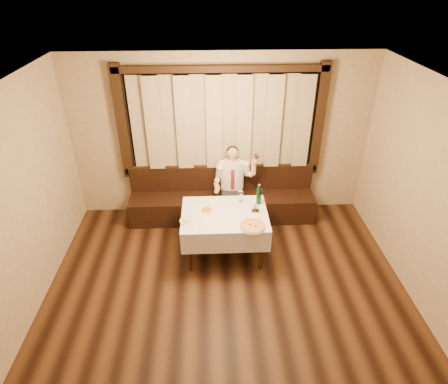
{
  "coord_description": "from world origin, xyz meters",
  "views": [
    {
      "loc": [
        -0.2,
        -2.84,
        3.89
      ],
      "look_at": [
        0.0,
        1.9,
        1.0
      ],
      "focal_mm": 30.0,
      "sensor_mm": 36.0,
      "label": 1
    }
  ],
  "objects_px": {
    "pizza": "(253,226)",
    "green_bottle": "(259,196)",
    "banquette": "(222,201)",
    "cruet_caddy": "(255,209)",
    "pasta_cream": "(188,219)",
    "seated_man": "(233,179)",
    "dining_table": "(225,219)",
    "pasta_red": "(207,209)"
  },
  "relations": [
    {
      "from": "dining_table",
      "to": "pizza",
      "type": "bearing_deg",
      "value": -43.79
    },
    {
      "from": "pasta_cream",
      "to": "green_bottle",
      "type": "distance_m",
      "value": 1.15
    },
    {
      "from": "banquette",
      "to": "seated_man",
      "type": "bearing_deg",
      "value": -26.15
    },
    {
      "from": "seated_man",
      "to": "pasta_cream",
      "type": "bearing_deg",
      "value": -122.45
    },
    {
      "from": "banquette",
      "to": "pasta_cream",
      "type": "xyz_separation_m",
      "value": [
        -0.53,
        -1.2,
        0.48
      ]
    },
    {
      "from": "pasta_cream",
      "to": "seated_man",
      "type": "xyz_separation_m",
      "value": [
        0.71,
        1.12,
        0.01
      ]
    },
    {
      "from": "pasta_red",
      "to": "green_bottle",
      "type": "bearing_deg",
      "value": 12.12
    },
    {
      "from": "green_bottle",
      "to": "cruet_caddy",
      "type": "distance_m",
      "value": 0.25
    },
    {
      "from": "banquette",
      "to": "pizza",
      "type": "height_order",
      "value": "banquette"
    },
    {
      "from": "pasta_cream",
      "to": "green_bottle",
      "type": "relative_size",
      "value": 0.71
    },
    {
      "from": "banquette",
      "to": "cruet_caddy",
      "type": "height_order",
      "value": "banquette"
    },
    {
      "from": "dining_table",
      "to": "green_bottle",
      "type": "distance_m",
      "value": 0.63
    },
    {
      "from": "banquette",
      "to": "pasta_cream",
      "type": "relative_size",
      "value": 13.43
    },
    {
      "from": "green_bottle",
      "to": "cruet_caddy",
      "type": "relative_size",
      "value": 2.88
    },
    {
      "from": "pizza",
      "to": "cruet_caddy",
      "type": "xyz_separation_m",
      "value": [
        0.08,
        0.38,
        0.02
      ]
    },
    {
      "from": "pizza",
      "to": "green_bottle",
      "type": "xyz_separation_m",
      "value": [
        0.16,
        0.6,
        0.13
      ]
    },
    {
      "from": "pasta_red",
      "to": "cruet_caddy",
      "type": "height_order",
      "value": "cruet_caddy"
    },
    {
      "from": "cruet_caddy",
      "to": "seated_man",
      "type": "relative_size",
      "value": 0.09
    },
    {
      "from": "banquette",
      "to": "dining_table",
      "type": "xyz_separation_m",
      "value": [
        0.0,
        -1.02,
        0.34
      ]
    },
    {
      "from": "dining_table",
      "to": "green_bottle",
      "type": "height_order",
      "value": "green_bottle"
    },
    {
      "from": "banquette",
      "to": "green_bottle",
      "type": "height_order",
      "value": "green_bottle"
    },
    {
      "from": "dining_table",
      "to": "pizza",
      "type": "xyz_separation_m",
      "value": [
        0.37,
        -0.36,
        0.12
      ]
    },
    {
      "from": "pizza",
      "to": "green_bottle",
      "type": "height_order",
      "value": "green_bottle"
    },
    {
      "from": "banquette",
      "to": "cruet_caddy",
      "type": "xyz_separation_m",
      "value": [
        0.46,
        -1.0,
        0.49
      ]
    },
    {
      "from": "pasta_red",
      "to": "banquette",
      "type": "bearing_deg",
      "value": 74.84
    },
    {
      "from": "pasta_cream",
      "to": "cruet_caddy",
      "type": "distance_m",
      "value": 1.01
    },
    {
      "from": "banquette",
      "to": "pasta_red",
      "type": "bearing_deg",
      "value": -105.16
    },
    {
      "from": "pasta_cream",
      "to": "seated_man",
      "type": "relative_size",
      "value": 0.18
    },
    {
      "from": "pasta_red",
      "to": "pizza",
      "type": "bearing_deg",
      "value": -34.29
    },
    {
      "from": "banquette",
      "to": "dining_table",
      "type": "distance_m",
      "value": 1.08
    },
    {
      "from": "banquette",
      "to": "pizza",
      "type": "bearing_deg",
      "value": -74.84
    },
    {
      "from": "pasta_red",
      "to": "pasta_cream",
      "type": "relative_size",
      "value": 1.02
    },
    {
      "from": "seated_man",
      "to": "pasta_red",
      "type": "bearing_deg",
      "value": -116.88
    },
    {
      "from": "seated_man",
      "to": "cruet_caddy",
      "type": "bearing_deg",
      "value": -73.09
    },
    {
      "from": "cruet_caddy",
      "to": "green_bottle",
      "type": "bearing_deg",
      "value": 77.24
    },
    {
      "from": "banquette",
      "to": "seated_man",
      "type": "xyz_separation_m",
      "value": [
        0.18,
        -0.09,
        0.49
      ]
    },
    {
      "from": "seated_man",
      "to": "dining_table",
      "type": "bearing_deg",
      "value": -100.88
    },
    {
      "from": "dining_table",
      "to": "cruet_caddy",
      "type": "relative_size",
      "value": 10.91
    },
    {
      "from": "cruet_caddy",
      "to": "seated_man",
      "type": "distance_m",
      "value": 0.95
    },
    {
      "from": "pizza",
      "to": "pasta_red",
      "type": "height_order",
      "value": "pasta_red"
    },
    {
      "from": "dining_table",
      "to": "cruet_caddy",
      "type": "bearing_deg",
      "value": 2.85
    },
    {
      "from": "green_bottle",
      "to": "seated_man",
      "type": "xyz_separation_m",
      "value": [
        -0.35,
        0.69,
        -0.1
      ]
    }
  ]
}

